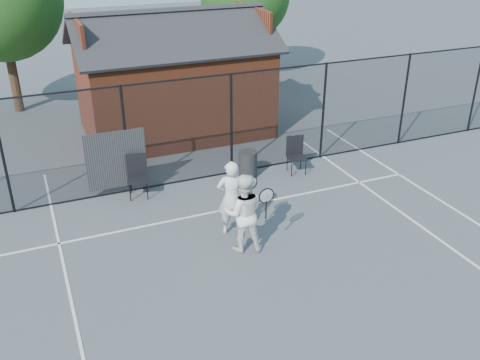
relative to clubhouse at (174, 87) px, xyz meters
name	(u,v)px	position (x,y,z in m)	size (l,w,h in m)	color
ground	(276,274)	(-0.50, -9.00, -1.61)	(80.00, 80.00, 0.00)	#4A5055
court_lines	(307,312)	(-0.50, -10.32, -1.60)	(11.02, 18.00, 0.01)	silver
fence	(187,133)	(-0.80, -4.00, -0.16)	(22.04, 3.00, 3.00)	black
clubhouse	(174,87)	(0.00, 0.00, 0.00)	(6.50, 4.36, 4.19)	brown
player_front	(232,198)	(-0.74, -7.08, -0.68)	(0.88, 0.71, 1.85)	silver
player_back	(243,213)	(-0.76, -7.83, -0.68)	(1.09, 0.94, 1.85)	white
chair_left	(138,178)	(-2.35, -4.40, -1.05)	(0.54, 0.56, 1.12)	black
chair_right	(297,156)	(2.26, -4.71, -1.07)	(0.51, 0.53, 1.07)	black
waste_bin	(248,164)	(0.84, -4.40, -1.22)	(0.54, 0.54, 0.78)	#242424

